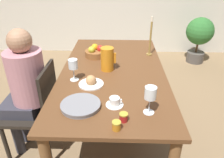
# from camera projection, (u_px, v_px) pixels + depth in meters

# --- Properties ---
(ground_plane) EXTENTS (20.00, 20.00, 0.00)m
(ground_plane) POSITION_uv_depth(u_px,v_px,m) (113.00, 131.00, 2.36)
(ground_plane) COLOR #7F6647
(dining_table) EXTENTS (0.94, 1.76, 0.74)m
(dining_table) POSITION_uv_depth(u_px,v_px,m) (113.00, 79.00, 2.05)
(dining_table) COLOR brown
(dining_table) RESTS_ON ground_plane
(chair_person_side) EXTENTS (0.42, 0.42, 0.87)m
(chair_person_side) POSITION_uv_depth(u_px,v_px,m) (37.00, 109.00, 1.92)
(chair_person_side) COLOR black
(chair_person_side) RESTS_ON ground_plane
(person_seated) EXTENTS (0.39, 0.41, 1.18)m
(person_seated) POSITION_uv_depth(u_px,v_px,m) (25.00, 84.00, 1.85)
(person_seated) COLOR #33333D
(person_seated) RESTS_ON ground_plane
(red_pitcher) EXTENTS (0.14, 0.12, 0.21)m
(red_pitcher) POSITION_uv_depth(u_px,v_px,m) (107.00, 59.00, 1.96)
(red_pitcher) COLOR orange
(red_pitcher) RESTS_ON dining_table
(wine_glass_water) EXTENTS (0.08, 0.08, 0.19)m
(wine_glass_water) POSITION_uv_depth(u_px,v_px,m) (73.00, 65.00, 1.78)
(wine_glass_water) COLOR white
(wine_glass_water) RESTS_ON dining_table
(wine_glass_juice) EXTENTS (0.08, 0.08, 0.19)m
(wine_glass_juice) POSITION_uv_depth(u_px,v_px,m) (150.00, 94.00, 1.38)
(wine_glass_juice) COLOR white
(wine_glass_juice) RESTS_ON dining_table
(teacup_near_person) EXTENTS (0.12, 0.12, 0.06)m
(teacup_near_person) POSITION_uv_depth(u_px,v_px,m) (115.00, 102.00, 1.50)
(teacup_near_person) COLOR white
(teacup_near_person) RESTS_ON dining_table
(serving_tray) EXTENTS (0.27, 0.27, 0.03)m
(serving_tray) POSITION_uv_depth(u_px,v_px,m) (81.00, 105.00, 1.49)
(serving_tray) COLOR gray
(serving_tray) RESTS_ON dining_table
(bread_plate) EXTENTS (0.20, 0.20, 0.08)m
(bread_plate) POSITION_uv_depth(u_px,v_px,m) (91.00, 82.00, 1.76)
(bread_plate) COLOR white
(bread_plate) RESTS_ON dining_table
(jam_jar_amber) EXTENTS (0.05, 0.05, 0.06)m
(jam_jar_amber) POSITION_uv_depth(u_px,v_px,m) (116.00, 125.00, 1.29)
(jam_jar_amber) COLOR #C67A1E
(jam_jar_amber) RESTS_ON dining_table
(jam_jar_red) EXTENTS (0.05, 0.05, 0.06)m
(jam_jar_red) POSITION_uv_depth(u_px,v_px,m) (124.00, 117.00, 1.35)
(jam_jar_red) COLOR #A81E1E
(jam_jar_red) RESTS_ON dining_table
(fruit_bowl) EXTENTS (0.22, 0.22, 0.12)m
(fruit_bowl) POSITION_uv_depth(u_px,v_px,m) (96.00, 52.00, 2.28)
(fruit_bowl) COLOR brown
(fruit_bowl) RESTS_ON dining_table
(candlestick_tall) EXTENTS (0.06, 0.06, 0.41)m
(candlestick_tall) POSITION_uv_depth(u_px,v_px,m) (150.00, 40.00, 2.26)
(candlestick_tall) COLOR olive
(candlestick_tall) RESTS_ON dining_table
(potted_plant) EXTENTS (0.46, 0.46, 0.80)m
(potted_plant) POSITION_uv_depth(u_px,v_px,m) (199.00, 35.00, 3.76)
(potted_plant) COLOR #4C4742
(potted_plant) RESTS_ON ground_plane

